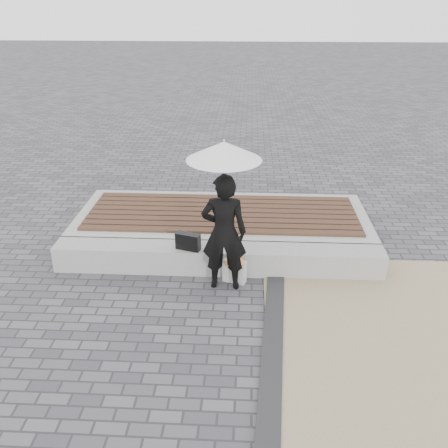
% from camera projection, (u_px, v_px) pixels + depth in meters
% --- Properties ---
extents(ground, '(80.00, 80.00, 0.00)m').
position_uv_depth(ground, '(210.00, 335.00, 6.05)').
color(ground, '#545359').
rests_on(ground, ground).
extents(edging_band, '(0.61, 5.20, 0.04)m').
position_uv_depth(edging_band, '(272.00, 364.00, 5.56)').
color(edging_band, '#29292B').
rests_on(edging_band, ground).
extents(seating_ledge, '(5.00, 0.45, 0.40)m').
position_uv_depth(seating_ledge, '(218.00, 258.00, 7.40)').
color(seating_ledge, '#9F9F9A').
rests_on(seating_ledge, ground).
extents(timber_platform, '(5.00, 2.00, 0.40)m').
position_uv_depth(timber_platform, '(222.00, 224.00, 8.48)').
color(timber_platform, '#A8A9A4').
rests_on(timber_platform, ground).
extents(timber_decking, '(4.60, 1.60, 0.04)m').
position_uv_depth(timber_decking, '(222.00, 213.00, 8.39)').
color(timber_decking, '#533124').
rests_on(timber_decking, timber_platform).
extents(woman, '(0.63, 0.41, 1.73)m').
position_uv_depth(woman, '(224.00, 233.00, 6.70)').
color(woman, black).
rests_on(woman, ground).
extents(parasol, '(0.99, 0.99, 1.26)m').
position_uv_depth(parasol, '(224.00, 151.00, 6.20)').
color(parasol, '#B4B3B8').
rests_on(parasol, ground).
extents(handbag, '(0.39, 0.23, 0.26)m').
position_uv_depth(handbag, '(188.00, 241.00, 7.19)').
color(handbag, black).
rests_on(handbag, seating_ledge).
extents(canvas_tote, '(0.36, 0.25, 0.35)m').
position_uv_depth(canvas_tote, '(235.00, 271.00, 7.11)').
color(canvas_tote, silver).
rests_on(canvas_tote, ground).
extents(magazine, '(0.31, 0.25, 0.01)m').
position_uv_depth(magazine, '(235.00, 262.00, 6.99)').
color(magazine, '#F33540').
rests_on(magazine, canvas_tote).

